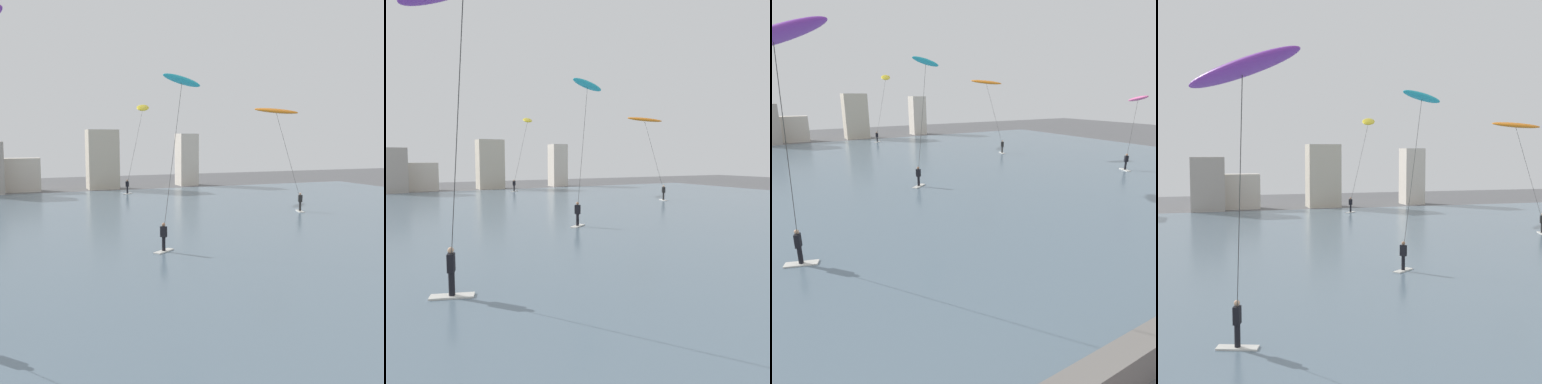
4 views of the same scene
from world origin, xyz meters
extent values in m
cube|color=slate|center=(0.00, 30.81, 0.05)|extent=(84.00, 52.00, 0.10)
cube|color=beige|center=(-2.83, 60.31, 2.04)|extent=(4.59, 2.33, 4.09)
cube|color=beige|center=(7.08, 59.83, 3.79)|extent=(3.87, 2.90, 7.58)
cube|color=beige|center=(18.87, 60.45, 3.56)|extent=(2.56, 2.66, 7.11)
cube|color=silver|center=(19.39, 34.01, 0.13)|extent=(0.88, 1.47, 0.06)
cylinder|color=black|center=(19.39, 34.01, 0.55)|extent=(0.20, 0.20, 0.78)
cube|color=black|center=(19.39, 34.01, 1.24)|extent=(0.39, 0.32, 0.60)
sphere|color=tan|center=(19.39, 34.01, 1.65)|extent=(0.20, 0.20, 0.20)
cylinder|color=#333333|center=(18.35, 34.43, 4.92)|extent=(2.11, 0.87, 7.46)
ellipsoid|color=orange|center=(17.31, 34.85, 8.79)|extent=(3.90, 2.72, 0.88)
cube|color=silver|center=(3.75, 24.44, 0.13)|extent=(1.39, 1.19, 0.06)
cylinder|color=black|center=(3.75, 24.44, 0.55)|extent=(0.20, 0.20, 0.78)
cube|color=black|center=(3.75, 24.44, 1.24)|extent=(0.38, 0.40, 0.60)
sphere|color=#9E7051|center=(3.75, 24.44, 1.65)|extent=(0.20, 0.20, 0.20)
cylinder|color=#333333|center=(4.68, 25.46, 5.46)|extent=(1.91, 2.08, 8.55)
ellipsoid|color=#28B2C6|center=(5.62, 26.49, 9.88)|extent=(2.75, 1.38, 1.01)
cube|color=silver|center=(8.47, 52.38, 0.13)|extent=(1.34, 1.26, 0.06)
cylinder|color=black|center=(8.47, 52.38, 0.55)|extent=(0.20, 0.20, 0.78)
cube|color=black|center=(8.47, 52.38, 1.24)|extent=(0.39, 0.40, 0.60)
sphere|color=#9E7051|center=(8.47, 52.38, 1.65)|extent=(0.20, 0.20, 0.20)
cylinder|color=#333333|center=(9.25, 51.66, 5.45)|extent=(1.59, 1.48, 8.52)
ellipsoid|color=yellow|center=(10.03, 50.93, 9.86)|extent=(2.79, 3.89, 1.40)
camera|label=1|loc=(-4.25, -0.18, 6.43)|focal=43.82mm
camera|label=2|loc=(-7.59, 2.91, 4.56)|focal=34.57mm
camera|label=3|loc=(-6.16, 0.38, 7.23)|focal=30.59mm
camera|label=4|loc=(-6.71, -2.39, 6.65)|focal=49.28mm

